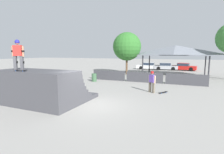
{
  "coord_description": "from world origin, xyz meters",
  "views": [
    {
      "loc": [
        5.21,
        -8.48,
        3.03
      ],
      "look_at": [
        -0.26,
        4.31,
        1.11
      ],
      "focal_mm": 28.0,
      "sensor_mm": 36.0,
      "label": 1
    }
  ],
  "objects_px": {
    "skater_on_deck": "(18,53)",
    "parked_car_red": "(184,67)",
    "tree_beside_pavilion": "(127,47)",
    "skateboard_on_deck": "(21,70)",
    "skateboard_on_ground": "(163,92)",
    "bystander_walking": "(152,80)",
    "trash_bin": "(94,77)",
    "parked_car_silver": "(166,67)",
    "parked_car_white": "(149,66)"
  },
  "relations": [
    {
      "from": "skater_on_deck",
      "to": "parked_car_red",
      "type": "xyz_separation_m",
      "value": [
        8.54,
        25.67,
        -2.43
      ]
    },
    {
      "from": "tree_beside_pavilion",
      "to": "skateboard_on_deck",
      "type": "bearing_deg",
      "value": -92.64
    },
    {
      "from": "skateboard_on_ground",
      "to": "tree_beside_pavilion",
      "type": "height_order",
      "value": "tree_beside_pavilion"
    },
    {
      "from": "skater_on_deck",
      "to": "bystander_walking",
      "type": "distance_m",
      "value": 9.23
    },
    {
      "from": "skateboard_on_deck",
      "to": "trash_bin",
      "type": "height_order",
      "value": "skateboard_on_deck"
    },
    {
      "from": "parked_car_silver",
      "to": "skateboard_on_deck",
      "type": "bearing_deg",
      "value": -105.84
    },
    {
      "from": "skater_on_deck",
      "to": "skateboard_on_ground",
      "type": "distance_m",
      "value": 10.19
    },
    {
      "from": "parked_car_silver",
      "to": "bystander_walking",
      "type": "bearing_deg",
      "value": -91.35
    },
    {
      "from": "skateboard_on_deck",
      "to": "parked_car_red",
      "type": "height_order",
      "value": "skateboard_on_deck"
    },
    {
      "from": "trash_bin",
      "to": "skater_on_deck",
      "type": "bearing_deg",
      "value": -89.68
    },
    {
      "from": "skateboard_on_ground",
      "to": "parked_car_white",
      "type": "distance_m",
      "value": 19.53
    },
    {
      "from": "skateboard_on_deck",
      "to": "parked_car_white",
      "type": "xyz_separation_m",
      "value": [
        2.13,
        25.42,
        -1.47
      ]
    },
    {
      "from": "skateboard_on_deck",
      "to": "bystander_walking",
      "type": "bearing_deg",
      "value": 41.01
    },
    {
      "from": "skater_on_deck",
      "to": "parked_car_white",
      "type": "height_order",
      "value": "skater_on_deck"
    },
    {
      "from": "tree_beside_pavilion",
      "to": "parked_car_silver",
      "type": "height_order",
      "value": "tree_beside_pavilion"
    },
    {
      "from": "parked_car_white",
      "to": "bystander_walking",
      "type": "bearing_deg",
      "value": -81.66
    },
    {
      "from": "bystander_walking",
      "to": "trash_bin",
      "type": "bearing_deg",
      "value": 6.45
    },
    {
      "from": "skater_on_deck",
      "to": "skateboard_on_ground",
      "type": "relative_size",
      "value": 2.21
    },
    {
      "from": "skateboard_on_ground",
      "to": "parked_car_silver",
      "type": "xyz_separation_m",
      "value": [
        -1.9,
        19.04,
        0.54
      ]
    },
    {
      "from": "trash_bin",
      "to": "parked_car_white",
      "type": "xyz_separation_m",
      "value": [
        2.59,
        16.15,
        0.18
      ]
    },
    {
      "from": "bystander_walking",
      "to": "parked_car_red",
      "type": "height_order",
      "value": "bystander_walking"
    },
    {
      "from": "skateboard_on_deck",
      "to": "trash_bin",
      "type": "xyz_separation_m",
      "value": [
        -0.46,
        9.27,
        -1.64
      ]
    },
    {
      "from": "skateboard_on_ground",
      "to": "parked_car_silver",
      "type": "distance_m",
      "value": 19.14
    },
    {
      "from": "parked_car_silver",
      "to": "skateboard_on_ground",
      "type": "bearing_deg",
      "value": -88.77
    },
    {
      "from": "skateboard_on_deck",
      "to": "tree_beside_pavilion",
      "type": "height_order",
      "value": "tree_beside_pavilion"
    },
    {
      "from": "bystander_walking",
      "to": "parked_car_silver",
      "type": "distance_m",
      "value": 19.23
    },
    {
      "from": "skater_on_deck",
      "to": "bystander_walking",
      "type": "xyz_separation_m",
      "value": [
        6.6,
        6.13,
        -2.05
      ]
    },
    {
      "from": "skateboard_on_deck",
      "to": "parked_car_silver",
      "type": "bearing_deg",
      "value": 73.86
    },
    {
      "from": "bystander_walking",
      "to": "parked_car_white",
      "type": "xyz_separation_m",
      "value": [
        -4.05,
        19.06,
        -0.38
      ]
    },
    {
      "from": "parked_car_white",
      "to": "skater_on_deck",
      "type": "bearing_deg",
      "value": -99.43
    },
    {
      "from": "skateboard_on_ground",
      "to": "trash_bin",
      "type": "xyz_separation_m",
      "value": [
        -7.5,
        2.75,
        0.37
      ]
    },
    {
      "from": "parked_car_white",
      "to": "parked_car_silver",
      "type": "height_order",
      "value": "same"
    },
    {
      "from": "skateboard_on_deck",
      "to": "parked_car_silver",
      "type": "xyz_separation_m",
      "value": [
        5.13,
        25.56,
        -1.47
      ]
    },
    {
      "from": "parked_car_silver",
      "to": "trash_bin",
      "type": "bearing_deg",
      "value": -113.43
    },
    {
      "from": "bystander_walking",
      "to": "parked_car_red",
      "type": "bearing_deg",
      "value": -65.58
    },
    {
      "from": "skateboard_on_deck",
      "to": "tree_beside_pavilion",
      "type": "distance_m",
      "value": 16.66
    },
    {
      "from": "trash_bin",
      "to": "skateboard_on_ground",
      "type": "bearing_deg",
      "value": -20.13
    },
    {
      "from": "skateboard_on_deck",
      "to": "bystander_walking",
      "type": "distance_m",
      "value": 8.94
    },
    {
      "from": "skateboard_on_deck",
      "to": "tree_beside_pavilion",
      "type": "relative_size",
      "value": 0.14
    },
    {
      "from": "parked_car_silver",
      "to": "parked_car_red",
      "type": "xyz_separation_m",
      "value": [
        3.0,
        0.34,
        0.0
      ]
    },
    {
      "from": "skateboard_on_deck",
      "to": "tree_beside_pavilion",
      "type": "xyz_separation_m",
      "value": [
        0.76,
        16.55,
        1.83
      ]
    },
    {
      "from": "bystander_walking",
      "to": "parked_car_silver",
      "type": "xyz_separation_m",
      "value": [
        -1.05,
        19.2,
        -0.38
      ]
    },
    {
      "from": "bystander_walking",
      "to": "parked_car_red",
      "type": "xyz_separation_m",
      "value": [
        1.94,
        19.54,
        -0.38
      ]
    },
    {
      "from": "tree_beside_pavilion",
      "to": "parked_car_silver",
      "type": "bearing_deg",
      "value": 64.16
    },
    {
      "from": "skateboard_on_ground",
      "to": "parked_car_white",
      "type": "bearing_deg",
      "value": 49.11
    },
    {
      "from": "tree_beside_pavilion",
      "to": "parked_car_white",
      "type": "distance_m",
      "value": 9.57
    },
    {
      "from": "skateboard_on_ground",
      "to": "parked_car_white",
      "type": "height_order",
      "value": "parked_car_white"
    },
    {
      "from": "skater_on_deck",
      "to": "parked_car_white",
      "type": "xyz_separation_m",
      "value": [
        2.54,
        25.19,
        -2.43
      ]
    },
    {
      "from": "skater_on_deck",
      "to": "parked_car_silver",
      "type": "distance_m",
      "value": 26.04
    },
    {
      "from": "skateboard_on_deck",
      "to": "parked_car_silver",
      "type": "relative_size",
      "value": 0.2
    }
  ]
}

